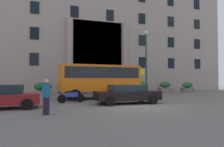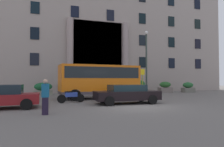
{
  "view_description": "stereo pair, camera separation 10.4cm",
  "coord_description": "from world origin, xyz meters",
  "px_view_note": "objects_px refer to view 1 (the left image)",
  "views": [
    {
      "loc": [
        -5.29,
        -11.54,
        1.66
      ],
      "look_at": [
        0.36,
        6.11,
        2.22
      ],
      "focal_mm": 31.96,
      "sensor_mm": 36.0,
      "label": 1
    },
    {
      "loc": [
        -5.19,
        -11.57,
        1.66
      ],
      "look_at": [
        0.36,
        6.11,
        2.22
      ],
      "focal_mm": 31.96,
      "sensor_mm": 36.0,
      "label": 2
    }
  ],
  "objects_px": {
    "bus_stop_sign": "(142,79)",
    "hedge_planter_east": "(188,87)",
    "motorcycle_near_kerb": "(71,96)",
    "orange_minibus": "(100,79)",
    "parked_estate_mid": "(127,94)",
    "hedge_planter_entrance_left": "(43,89)",
    "white_taxi_kerbside": "(2,96)",
    "lamppost_plaza_centre": "(146,57)",
    "pedestrian_man_red_shirt": "(46,97)",
    "hedge_planter_entrance_right": "(140,87)",
    "motorcycle_far_end": "(107,95)",
    "hedge_planter_west": "(165,87)"
  },
  "relations": [
    {
      "from": "hedge_planter_east",
      "to": "hedge_planter_entrance_right",
      "type": "relative_size",
      "value": 1.01
    },
    {
      "from": "bus_stop_sign",
      "to": "pedestrian_man_red_shirt",
      "type": "bearing_deg",
      "value": -136.8
    },
    {
      "from": "white_taxi_kerbside",
      "to": "motorcycle_near_kerb",
      "type": "relative_size",
      "value": 2.12
    },
    {
      "from": "bus_stop_sign",
      "to": "motorcycle_near_kerb",
      "type": "height_order",
      "value": "bus_stop_sign"
    },
    {
      "from": "hedge_planter_entrance_right",
      "to": "orange_minibus",
      "type": "bearing_deg",
      "value": -141.11
    },
    {
      "from": "hedge_planter_entrance_right",
      "to": "white_taxi_kerbside",
      "type": "xyz_separation_m",
      "value": [
        -13.14,
        -9.42,
        -0.06
      ]
    },
    {
      "from": "orange_minibus",
      "to": "white_taxi_kerbside",
      "type": "distance_m",
      "value": 8.14
    },
    {
      "from": "hedge_planter_entrance_left",
      "to": "parked_estate_mid",
      "type": "height_order",
      "value": "hedge_planter_entrance_left"
    },
    {
      "from": "bus_stop_sign",
      "to": "hedge_planter_west",
      "type": "bearing_deg",
      "value": 34.68
    },
    {
      "from": "bus_stop_sign",
      "to": "motorcycle_far_end",
      "type": "relative_size",
      "value": 1.46
    },
    {
      "from": "pedestrian_man_red_shirt",
      "to": "orange_minibus",
      "type": "bearing_deg",
      "value": -16.26
    },
    {
      "from": "hedge_planter_entrance_right",
      "to": "parked_estate_mid",
      "type": "bearing_deg",
      "value": -120.2
    },
    {
      "from": "bus_stop_sign",
      "to": "hedge_planter_entrance_left",
      "type": "relative_size",
      "value": 1.44
    },
    {
      "from": "lamppost_plaza_centre",
      "to": "parked_estate_mid",
      "type": "bearing_deg",
      "value": -126.47
    },
    {
      "from": "orange_minibus",
      "to": "hedge_planter_east",
      "type": "bearing_deg",
      "value": 15.35
    },
    {
      "from": "orange_minibus",
      "to": "bus_stop_sign",
      "type": "relative_size",
      "value": 2.55
    },
    {
      "from": "parked_estate_mid",
      "to": "orange_minibus",
      "type": "bearing_deg",
      "value": 102.25
    },
    {
      "from": "bus_stop_sign",
      "to": "hedge_planter_entrance_right",
      "type": "relative_size",
      "value": 1.75
    },
    {
      "from": "hedge_planter_entrance_left",
      "to": "bus_stop_sign",
      "type": "bearing_deg",
      "value": -19.4
    },
    {
      "from": "pedestrian_man_red_shirt",
      "to": "lamppost_plaza_centre",
      "type": "distance_m",
      "value": 14.5
    },
    {
      "from": "hedge_planter_east",
      "to": "pedestrian_man_red_shirt",
      "type": "distance_m",
      "value": 20.91
    },
    {
      "from": "hedge_planter_east",
      "to": "bus_stop_sign",
      "type": "bearing_deg",
      "value": -160.15
    },
    {
      "from": "white_taxi_kerbside",
      "to": "lamppost_plaza_centre",
      "type": "relative_size",
      "value": 0.59
    },
    {
      "from": "orange_minibus",
      "to": "parked_estate_mid",
      "type": "bearing_deg",
      "value": -82.24
    },
    {
      "from": "bus_stop_sign",
      "to": "hedge_planter_east",
      "type": "xyz_separation_m",
      "value": [
        7.88,
        2.85,
        -1.07
      ]
    },
    {
      "from": "motorcycle_far_end",
      "to": "hedge_planter_entrance_right",
      "type": "bearing_deg",
      "value": 32.6
    },
    {
      "from": "hedge_planter_entrance_left",
      "to": "motorcycle_near_kerb",
      "type": "distance_m",
      "value": 8.08
    },
    {
      "from": "lamppost_plaza_centre",
      "to": "motorcycle_far_end",
      "type": "bearing_deg",
      "value": -140.26
    },
    {
      "from": "white_taxi_kerbside",
      "to": "orange_minibus",
      "type": "bearing_deg",
      "value": 30.34
    },
    {
      "from": "hedge_planter_east",
      "to": "parked_estate_mid",
      "type": "relative_size",
      "value": 0.36
    },
    {
      "from": "pedestrian_man_red_shirt",
      "to": "lamppost_plaza_centre",
      "type": "bearing_deg",
      "value": -31.33
    },
    {
      "from": "orange_minibus",
      "to": "hedge_planter_entrance_right",
      "type": "relative_size",
      "value": 4.45
    },
    {
      "from": "hedge_planter_entrance_left",
      "to": "motorcycle_far_end",
      "type": "distance_m",
      "value": 9.02
    },
    {
      "from": "lamppost_plaza_centre",
      "to": "white_taxi_kerbside",
      "type": "bearing_deg",
      "value": -151.59
    },
    {
      "from": "orange_minibus",
      "to": "hedge_planter_east",
      "type": "distance_m",
      "value": 13.77
    },
    {
      "from": "hedge_planter_east",
      "to": "white_taxi_kerbside",
      "type": "height_order",
      "value": "white_taxi_kerbside"
    },
    {
      "from": "bus_stop_sign",
      "to": "motorcycle_near_kerb",
      "type": "xyz_separation_m",
      "value": [
        -7.81,
        -4.32,
        -1.24
      ]
    },
    {
      "from": "motorcycle_near_kerb",
      "to": "orange_minibus",
      "type": "bearing_deg",
      "value": 33.53
    },
    {
      "from": "hedge_planter_east",
      "to": "parked_estate_mid",
      "type": "xyz_separation_m",
      "value": [
        -12.03,
        -8.83,
        0.05
      ]
    },
    {
      "from": "motorcycle_far_end",
      "to": "orange_minibus",
      "type": "bearing_deg",
      "value": 71.6
    },
    {
      "from": "hedge_planter_east",
      "to": "hedge_planter_entrance_left",
      "type": "bearing_deg",
      "value": 177.95
    },
    {
      "from": "bus_stop_sign",
      "to": "pedestrian_man_red_shirt",
      "type": "distance_m",
      "value": 12.98
    },
    {
      "from": "hedge_planter_entrance_left",
      "to": "orange_minibus",
      "type": "bearing_deg",
      "value": -47.31
    },
    {
      "from": "hedge_planter_entrance_left",
      "to": "motorcycle_far_end",
      "type": "relative_size",
      "value": 1.02
    },
    {
      "from": "hedge_planter_west",
      "to": "hedge_planter_east",
      "type": "bearing_deg",
      "value": -8.77
    },
    {
      "from": "hedge_planter_entrance_right",
      "to": "parked_estate_mid",
      "type": "height_order",
      "value": "hedge_planter_entrance_right"
    },
    {
      "from": "orange_minibus",
      "to": "parked_estate_mid",
      "type": "xyz_separation_m",
      "value": [
        0.9,
        -4.21,
        -1.03
      ]
    },
    {
      "from": "motorcycle_far_end",
      "to": "parked_estate_mid",
      "type": "bearing_deg",
      "value": -79.22
    },
    {
      "from": "hedge_planter_entrance_left",
      "to": "motorcycle_far_end",
      "type": "height_order",
      "value": "hedge_planter_entrance_left"
    },
    {
      "from": "bus_stop_sign",
      "to": "lamppost_plaza_centre",
      "type": "height_order",
      "value": "lamppost_plaza_centre"
    }
  ]
}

